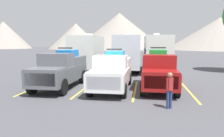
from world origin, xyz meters
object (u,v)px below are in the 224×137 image
(pickup_truck_b, at_px, (112,71))
(pickup_truck_a, at_px, (61,69))
(pickup_truck_c, at_px, (158,70))
(camper_trailer_b, at_px, (128,51))
(camper_trailer_a, at_px, (88,51))
(camper_trailer_c, at_px, (157,51))
(person_a, at_px, (170,88))

(pickup_truck_b, bearing_deg, pickup_truck_a, 179.38)
(pickup_truck_c, bearing_deg, camper_trailer_b, 107.14)
(pickup_truck_a, bearing_deg, pickup_truck_c, 4.39)
(pickup_truck_c, height_order, camper_trailer_a, camper_trailer_a)
(pickup_truck_b, height_order, camper_trailer_b, camper_trailer_b)
(camper_trailer_c, relative_size, person_a, 4.93)
(camper_trailer_b, bearing_deg, pickup_truck_a, -112.36)
(pickup_truck_a, distance_m, camper_trailer_a, 8.07)
(pickup_truck_b, relative_size, camper_trailer_a, 0.72)
(camper_trailer_b, bearing_deg, camper_trailer_a, -167.99)
(pickup_truck_a, relative_size, person_a, 3.35)
(pickup_truck_c, distance_m, person_a, 4.13)
(camper_trailer_a, relative_size, person_a, 4.64)
(pickup_truck_b, xyz_separation_m, camper_trailer_c, (3.16, 8.76, 0.88))
(camper_trailer_c, bearing_deg, camper_trailer_a, -174.21)
(pickup_truck_b, height_order, person_a, pickup_truck_b)
(camper_trailer_a, bearing_deg, pickup_truck_b, -64.86)
(camper_trailer_b, bearing_deg, person_a, -77.11)
(camper_trailer_b, xyz_separation_m, camper_trailer_c, (2.91, -0.15, -0.00))
(camper_trailer_b, bearing_deg, camper_trailer_c, -3.03)
(pickup_truck_a, relative_size, camper_trailer_b, 0.61)
(pickup_truck_b, distance_m, camper_trailer_a, 8.94)
(camper_trailer_a, distance_m, person_a, 13.59)
(pickup_truck_c, bearing_deg, pickup_truck_a, -175.61)
(person_a, bearing_deg, camper_trailer_b, 102.89)
(pickup_truck_b, distance_m, pickup_truck_c, 2.89)
(pickup_truck_c, bearing_deg, pickup_truck_b, -169.71)
(pickup_truck_c, distance_m, camper_trailer_c, 8.30)
(pickup_truck_b, xyz_separation_m, person_a, (3.12, -3.60, -0.22))
(camper_trailer_a, xyz_separation_m, camper_trailer_b, (4.03, 0.86, 0.02))
(pickup_truck_c, distance_m, camper_trailer_a, 10.07)
(camper_trailer_b, bearing_deg, pickup_truck_c, -72.86)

